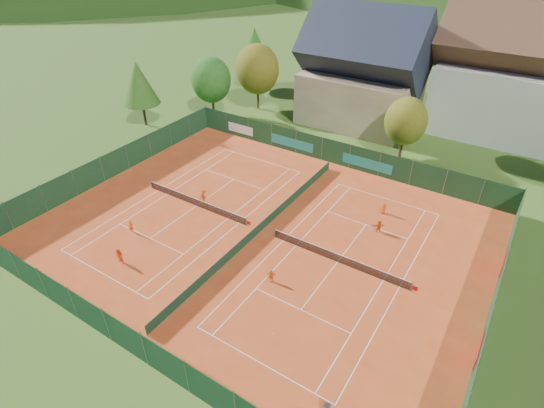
{
  "coord_description": "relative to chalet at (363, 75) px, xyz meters",
  "views": [
    {
      "loc": [
        18.13,
        -26.2,
        24.47
      ],
      "look_at": [
        0.0,
        2.0,
        2.0
      ],
      "focal_mm": 28.0,
      "sensor_mm": 36.0,
      "label": 1
    }
  ],
  "objects": [
    {
      "name": "player_left_mid",
      "position": [
        -4.59,
        -40.19,
        -5.86
      ],
      "size": [
        0.8,
        0.65,
        1.54
      ],
      "primitive_type": "imported",
      "rotation": [
        0.0,
        0.0,
        -0.1
      ],
      "color": "#FF5A16",
      "rests_on": "ground"
    },
    {
      "name": "tree_center",
      "position": [
        9.0,
        -8.0,
        -1.91
      ],
      "size": [
        5.01,
        5.01,
        7.6
      ],
      "color": "#412A17",
      "rests_on": "ground"
    },
    {
      "name": "court_divider",
      "position": [
        3.0,
        -30.0,
        -6.12
      ],
      "size": [
        0.03,
        28.8,
        1.0
      ],
      "color": "#133520",
      "rests_on": "ground"
    },
    {
      "name": "tree_west_side",
      "position": [
        -25.0,
        -18.0,
        -0.56
      ],
      "size": [
        5.04,
        5.04,
        9.0
      ],
      "color": "#453018",
      "rests_on": "ground"
    },
    {
      "name": "chalet",
      "position": [
        0.0,
        0.0,
        0.0
      ],
      "size": [
        16.2,
        12.0,
        16.0
      ],
      "color": "#CFB592",
      "rests_on": "ground"
    },
    {
      "name": "player_right_far_a",
      "position": [
        11.68,
        -20.87,
        -6.01
      ],
      "size": [
        0.62,
        0.42,
        1.22
      ],
      "primitive_type": "imported",
      "rotation": [
        0.0,
        0.0,
        3.08
      ],
      "color": "#DA4713",
      "rests_on": "ground"
    },
    {
      "name": "fence_west",
      "position": [
        -17.0,
        -30.0,
        -5.12
      ],
      "size": [
        0.04,
        32.0,
        3.0
      ],
      "color": "#163C20",
      "rests_on": "ground"
    },
    {
      "name": "loose_ball_0",
      "position": [
        -5.44,
        -38.92,
        -6.59
      ],
      "size": [
        0.07,
        0.07,
        0.07
      ],
      "primitive_type": "sphere",
      "color": "#CCD833",
      "rests_on": "ground"
    },
    {
      "name": "loose_ball_3",
      "position": [
        0.21,
        -23.85,
        -6.59
      ],
      "size": [
        0.07,
        0.07,
        0.07
      ],
      "primitive_type": "sphere",
      "color": "#CCD833",
      "rests_on": "ground"
    },
    {
      "name": "player_left_near",
      "position": [
        -7.15,
        -36.63,
        -5.97
      ],
      "size": [
        0.56,
        0.46,
        1.32
      ],
      "primitive_type": "imported",
      "rotation": [
        0.0,
        0.0,
        0.34
      ],
      "color": "#E15014",
      "rests_on": "ground"
    },
    {
      "name": "fence_east",
      "position": [
        23.0,
        -29.95,
        -5.14
      ],
      "size": [
        0.09,
        32.0,
        3.0
      ],
      "color": "#14371C",
      "rests_on": "ground"
    },
    {
      "name": "ground",
      "position": [
        3.0,
        -30.0,
        -6.64
      ],
      "size": [
        600.0,
        600.0,
        0.0
      ],
      "primitive_type": "plane",
      "color": "#34571B",
      "rests_on": "ground"
    },
    {
      "name": "clay_pad",
      "position": [
        3.0,
        -30.0,
        -6.62
      ],
      "size": [
        40.0,
        32.0,
        0.01
      ],
      "primitive_type": "cube",
      "color": "#BE421B",
      "rests_on": "ground"
    },
    {
      "name": "hotel_block_a",
      "position": [
        19.0,
        6.0,
        0.76
      ],
      "size": [
        21.6,
        11.0,
        17.25
      ],
      "color": "silver",
      "rests_on": "ground"
    },
    {
      "name": "loose_ball_2",
      "position": [
        4.09,
        -28.0,
        -6.59
      ],
      "size": [
        0.07,
        0.07,
        0.07
      ],
      "primitive_type": "sphere",
      "color": "#CCD833",
      "rests_on": "ground"
    },
    {
      "name": "tennis_net_right",
      "position": [
        11.15,
        -30.0,
        -6.12
      ],
      "size": [
        13.3,
        0.1,
        1.02
      ],
      "color": "#59595B",
      "rests_on": "ground"
    },
    {
      "name": "tree_west_mid",
      "position": [
        -15.0,
        -4.0,
        -0.56
      ],
      "size": [
        6.44,
        6.44,
        9.78
      ],
      "color": "#4D341B",
      "rests_on": "ground"
    },
    {
      "name": "tree_west_back",
      "position": [
        -21.0,
        4.0,
        0.11
      ],
      "size": [
        5.6,
        5.6,
        10.0
      ],
      "color": "#462B19",
      "rests_on": "ground"
    },
    {
      "name": "loose_ball_4",
      "position": [
        14.97,
        -35.92,
        -6.59
      ],
      "size": [
        0.07,
        0.07,
        0.07
      ],
      "primitive_type": "sphere",
      "color": "#CCD833",
      "rests_on": "ground"
    },
    {
      "name": "fence_south",
      "position": [
        3.0,
        -46.0,
        -5.12
      ],
      "size": [
        40.0,
        0.04,
        3.0
      ],
      "color": "#153B21",
      "rests_on": "ground"
    },
    {
      "name": "court_markings_right",
      "position": [
        11.0,
        -30.0,
        -6.61
      ],
      "size": [
        11.03,
        23.83,
        0.0
      ],
      "color": "white",
      "rests_on": "ground"
    },
    {
      "name": "fence_north",
      "position": [
        2.54,
        -14.01,
        -5.16
      ],
      "size": [
        40.0,
        0.1,
        3.0
      ],
      "color": "#153C1F",
      "rests_on": "ground"
    },
    {
      "name": "court_markings_left",
      "position": [
        -5.0,
        -30.0,
        -6.61
      ],
      "size": [
        11.03,
        23.83,
        0.0
      ],
      "color": "white",
      "rests_on": "ground"
    },
    {
      "name": "tree_west_front",
      "position": [
        -19.0,
        -10.0,
        -1.23
      ],
      "size": [
        5.72,
        5.72,
        8.69
      ],
      "color": "#452818",
      "rests_on": "ground"
    },
    {
      "name": "loose_ball_1",
      "position": [
        10.43,
        -39.45,
        -6.59
      ],
      "size": [
        0.07,
        0.07,
        0.07
      ],
      "primitive_type": "sphere",
      "color": "#CCD833",
      "rests_on": "ground"
    },
    {
      "name": "player_right_far_b",
      "position": [
        12.37,
        -24.03,
        -5.98
      ],
      "size": [
        1.19,
        1.01,
        1.29
      ],
      "primitive_type": "imported",
      "rotation": [
        0.0,
        0.0,
        3.78
      ],
      "color": "#D75D13",
      "rests_on": "ground"
    },
    {
      "name": "ball_hopper",
      "position": [
        16.23,
        -42.54,
        -6.07
      ],
      "size": [
        0.34,
        0.34,
        0.8
      ],
      "color": "slate",
      "rests_on": "ground"
    },
    {
      "name": "player_left_far",
      "position": [
        -4.73,
        -29.01,
        -5.87
      ],
      "size": [
        1.05,
        0.72,
        1.5
      ],
      "primitive_type": "imported",
      "rotation": [
        0.0,
        0.0,
        2.97
      ],
      "color": "#CF4412",
      "rests_on": "ground"
    },
    {
      "name": "player_right_near",
      "position": [
        7.45,
        -35.05,
        -6.0
      ],
      "size": [
        0.8,
        0.58,
        1.25
      ],
      "primitive_type": "imported",
      "rotation": [
        0.0,
        0.0,
        0.43
      ],
      "color": "orange",
      "rests_on": "ground"
    },
    {
      "name": "tennis_net_left",
      "position": [
        -4.85,
        -30.0,
        -6.12
      ],
      "size": [
        13.3,
        0.1,
        1.02
      ],
      "color": "#59595B",
      "rests_on": "ground"
    }
  ]
}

